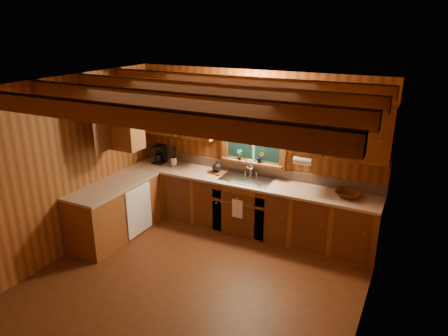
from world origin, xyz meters
The scene contains 20 objects.
room centered at (0.00, 0.00, 1.30)m, with size 4.20×4.20×4.20m.
ceiling_beams centered at (0.00, 0.00, 2.49)m, with size 4.20×2.54×0.18m.
base_cabinets centered at (-0.49, 1.28, 0.43)m, with size 4.20×2.22×0.86m.
countertop centered at (-0.48, 1.29, 0.88)m, with size 4.20×2.24×0.04m.
backsplash centered at (0.00, 1.89, 0.98)m, with size 4.20×0.02×0.16m, color tan.
dishwasher_panel centered at (-1.47, 0.68, 0.43)m, with size 0.02×0.60×0.80m, color white.
upper_cabinets centered at (-0.56, 1.42, 1.84)m, with size 4.19×1.77×0.78m.
window centered at (0.00, 1.87, 1.53)m, with size 1.12×0.08×1.00m.
window_sill centered at (0.00, 1.82, 1.12)m, with size 1.06×0.14×0.04m, color brown.
wall_sconce centered at (0.00, 1.75, 2.16)m, with size 0.45×0.21×0.17m.
paper_towel_roll centered at (0.92, 1.53, 1.37)m, with size 0.11×0.11×0.27m, color white.
dish_towel centered at (0.00, 1.26, 0.52)m, with size 0.18×0.01×0.30m, color white.
sink centered at (0.00, 1.60, 0.86)m, with size 0.82×0.48×0.43m.
coffee_maker centered at (-1.72, 1.67, 1.06)m, with size 0.19×0.24×0.33m.
utensil_crock centered at (-1.41, 1.64, 0.99)m, with size 0.13×0.13×0.36m.
cutting_board centered at (-0.57, 1.65, 0.91)m, with size 0.27×0.19×0.02m, color #532911.
teakettle centered at (-0.57, 1.65, 1.00)m, with size 0.15×0.15×0.19m.
wicker_basket centered at (1.60, 1.62, 0.94)m, with size 0.36×0.36×0.09m, color #48230C.
potted_plant_left centered at (-0.21, 1.79, 1.23)m, with size 0.10×0.07×0.19m, color #532911.
potted_plant_right centered at (0.14, 1.81, 1.24)m, with size 0.11×0.09×0.19m, color #532911.
Camera 1 is at (2.45, -4.06, 3.29)m, focal length 32.94 mm.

